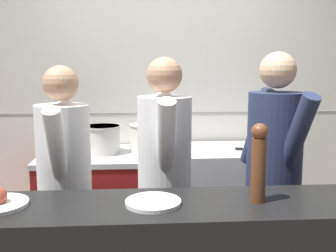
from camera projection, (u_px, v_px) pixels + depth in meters
wall_back_tiled at (162, 96)px, 3.55m from camera, size 8.00×0.06×2.60m
oven_range at (104, 204)px, 3.26m from camera, size 1.00×0.71×0.87m
prep_counter at (225, 200)px, 3.33m from camera, size 0.99×0.65×0.89m
stock_pot at (64, 142)px, 3.19m from camera, size 0.30×0.30×0.16m
sauce_pot at (102, 139)px, 3.18m from camera, size 0.30×0.30×0.23m
braising_pot at (144, 137)px, 3.24m from camera, size 0.24×0.24×0.23m
mixing_bowl_steel at (218, 145)px, 3.22m from camera, size 0.25×0.25×0.07m
chefs_knife at (254, 150)px, 3.18m from camera, size 0.35×0.16×0.02m
plated_dish_appetiser at (153, 202)px, 1.76m from camera, size 0.25×0.25×0.02m
pepper_mill at (259, 161)px, 1.76m from camera, size 0.08×0.08×0.36m
chef_head_cook at (65, 182)px, 2.38m from camera, size 0.32×0.69×1.58m
chef_sous at (165, 174)px, 2.44m from camera, size 0.34×0.71×1.63m
chef_line at (274, 172)px, 2.44m from camera, size 0.41×0.72×1.66m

